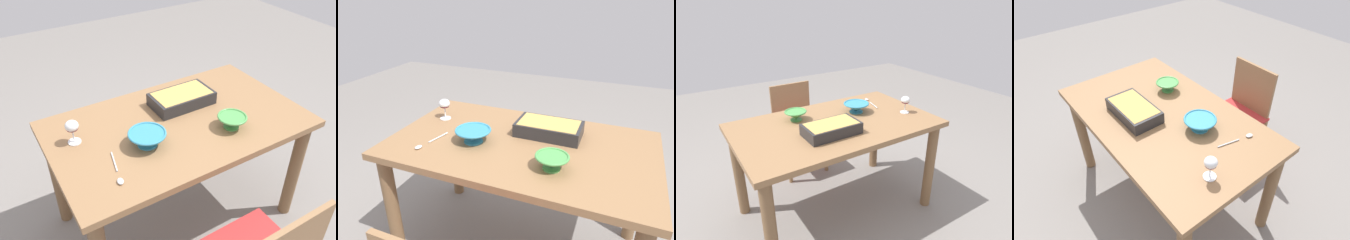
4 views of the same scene
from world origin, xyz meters
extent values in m
plane|color=gray|center=(0.00, 0.00, 0.00)|extent=(8.00, 8.00, 0.00)
cube|color=olive|center=(0.00, 0.00, 0.75)|extent=(1.45, 0.86, 0.04)
cylinder|color=brown|center=(-0.66, -0.36, 0.37)|extent=(0.08, 0.08, 0.73)
cylinder|color=brown|center=(0.66, -0.36, 0.37)|extent=(0.08, 0.08, 0.73)
cylinder|color=brown|center=(0.66, 0.36, 0.37)|extent=(0.08, 0.08, 0.73)
cube|color=#B22D2D|center=(-0.01, -0.71, 0.43)|extent=(0.42, 0.38, 0.02)
cube|color=olive|center=(-0.01, -0.88, 0.64)|extent=(0.40, 0.02, 0.40)
cylinder|color=olive|center=(0.18, -0.54, 0.21)|extent=(0.04, 0.04, 0.42)
cylinder|color=olive|center=(-0.20, -0.54, 0.21)|extent=(0.04, 0.04, 0.42)
cylinder|color=olive|center=(0.18, -0.88, 0.21)|extent=(0.04, 0.04, 0.42)
cylinder|color=olive|center=(-0.20, -0.88, 0.21)|extent=(0.04, 0.04, 0.42)
cylinder|color=white|center=(-0.57, 0.12, 0.78)|extent=(0.07, 0.07, 0.01)
cylinder|color=white|center=(-0.57, 0.12, 0.81)|extent=(0.01, 0.01, 0.07)
ellipsoid|color=white|center=(-0.57, 0.12, 0.88)|extent=(0.07, 0.07, 0.06)
ellipsoid|color=#4C0A19|center=(-0.57, 0.12, 0.86)|extent=(0.06, 0.06, 0.03)
cube|color=#262628|center=(0.12, 0.15, 0.81)|extent=(0.37, 0.21, 0.08)
cube|color=tan|center=(0.12, 0.15, 0.84)|extent=(0.34, 0.19, 0.02)
cylinder|color=teal|center=(-0.25, -0.09, 0.78)|extent=(0.11, 0.11, 0.01)
cone|color=teal|center=(-0.25, -0.09, 0.81)|extent=(0.19, 0.19, 0.06)
torus|color=teal|center=(-0.25, -0.09, 0.84)|extent=(0.20, 0.20, 0.01)
cylinder|color=#4C994C|center=(0.22, -0.20, 0.78)|extent=(0.09, 0.09, 0.01)
cone|color=#4C994C|center=(0.22, -0.20, 0.81)|extent=(0.16, 0.16, 0.06)
torus|color=#4C994C|center=(0.22, -0.20, 0.84)|extent=(0.16, 0.16, 0.01)
cylinder|color=silver|center=(-0.45, -0.13, 0.78)|extent=(0.04, 0.14, 0.01)
ellipsoid|color=silver|center=(-0.48, -0.27, 0.78)|extent=(0.04, 0.05, 0.01)
camera|label=1|loc=(-0.90, -1.38, 1.93)|focal=37.98mm
camera|label=2|loc=(0.49, -1.42, 1.58)|focal=32.63mm
camera|label=3|loc=(0.99, 1.68, 1.64)|focal=31.22mm
camera|label=4|loc=(-1.24, 0.84, 1.91)|focal=31.03mm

